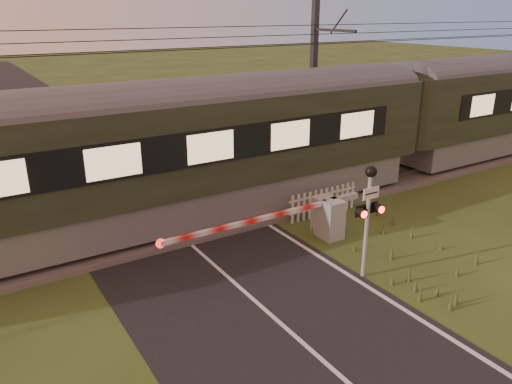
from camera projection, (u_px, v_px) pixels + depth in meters
ground at (286, 329)px, 10.94m from camera, size 160.00×160.00×0.00m
road at (292, 333)px, 10.76m from camera, size 6.00×140.00×0.03m
track_bed at (169, 224)px, 16.09m from camera, size 140.00×3.40×0.39m
overhead_wires at (158, 42)px, 14.15m from camera, size 120.00×0.62×0.62m
train at (393, 119)px, 20.17m from camera, size 46.42×3.20×4.33m
boom_gate at (321, 217)px, 15.08m from camera, size 6.62×0.94×1.25m
crossing_signal at (369, 202)px, 12.38m from camera, size 0.77×0.34×3.03m
picket_fence at (323, 202)px, 16.83m from camera, size 2.81×0.08×0.96m
catenary_mast at (314, 82)px, 20.31m from camera, size 0.23×2.47×7.33m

